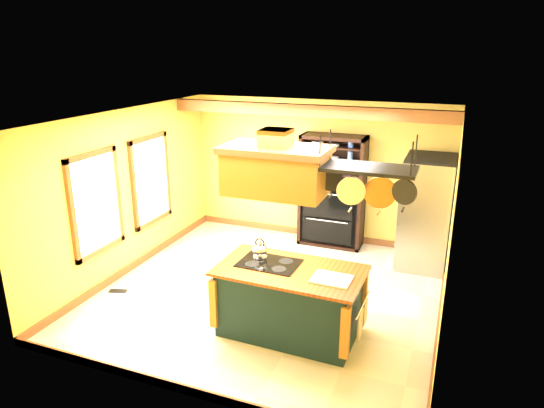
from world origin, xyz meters
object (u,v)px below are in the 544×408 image
Objects in this scene: refrigerator at (425,215)px; hutch at (332,202)px; range_hood at (276,168)px; pot_rack at (367,176)px; kitchen_island at (290,300)px.

hutch reaches higher than refrigerator.
refrigerator is at bearing 59.95° from range_hood.
pot_rack is at bearing -69.76° from hutch.
range_hood is 3.49m from hutch.
hutch is (-1.18, 3.19, -1.41)m from pot_rack.
range_hood reaches higher than hutch.
kitchen_island is at bearing -85.15° from hutch.
kitchen_island is 3.22m from hutch.
hutch reaches higher than kitchen_island.
range_hood is 1.11× the size of pot_rack.
range_hood reaches higher than refrigerator.
kitchen_island is at bearing -179.86° from pot_rack.
pot_rack is 3.16m from refrigerator.
refrigerator is (1.63, 2.82, -1.31)m from range_hood.
refrigerator reaches higher than kitchen_island.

